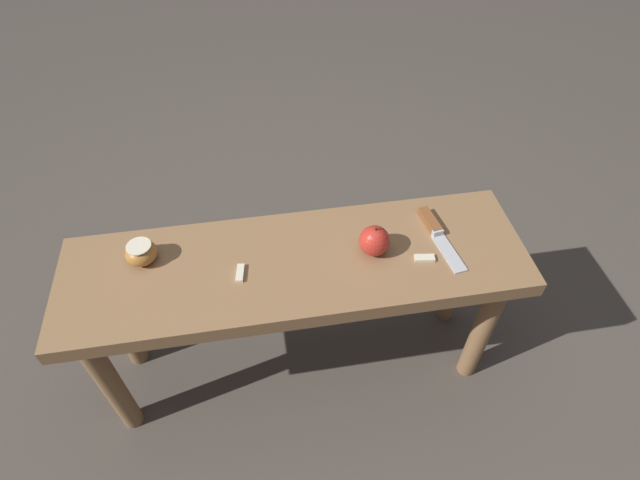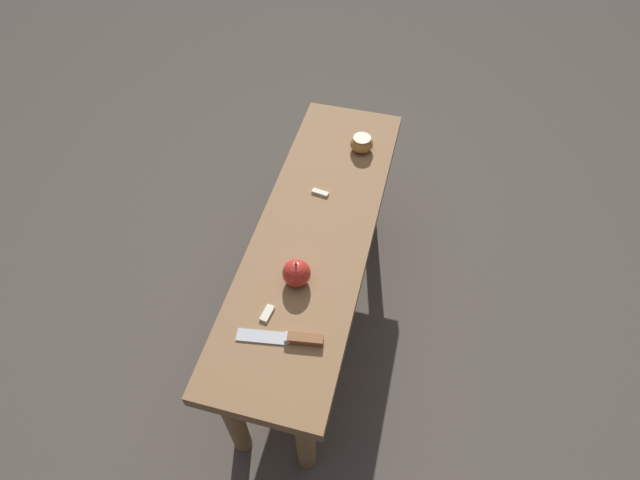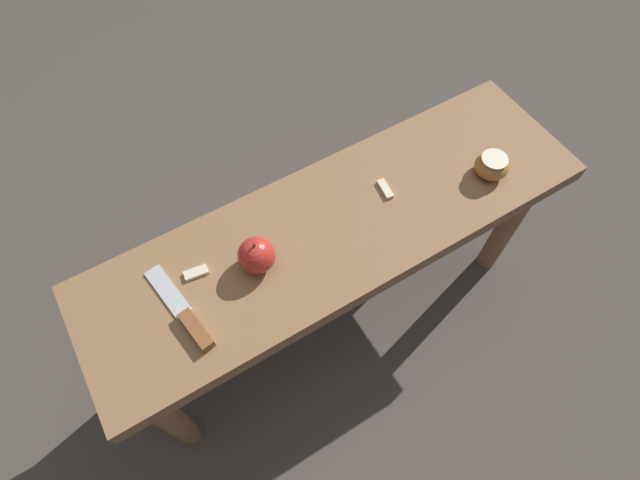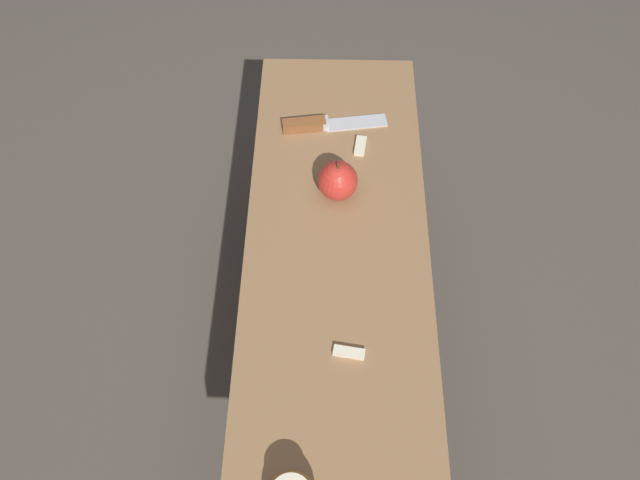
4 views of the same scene
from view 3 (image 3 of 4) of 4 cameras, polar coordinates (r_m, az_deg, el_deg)
The scene contains 7 objects.
ground_plane at distance 1.42m, azimuth 1.53°, elevation -8.18°, with size 8.00×8.00×0.00m, color #4C443D.
wooden_bench at distance 1.07m, azimuth 2.01°, elevation -0.31°, with size 1.07×0.31×0.47m.
knife at distance 0.93m, azimuth -14.88°, elevation -8.65°, with size 0.06×0.20×0.02m.
apple_whole at distance 0.93m, azimuth -7.15°, elevation -1.96°, with size 0.07×0.07×0.08m.
apple_cut at distance 1.11m, azimuth 19.04°, elevation 8.03°, with size 0.07×0.07×0.05m.
apple_slice_near_knife at distance 0.97m, azimuth -13.97°, elevation -3.64°, with size 0.05×0.03×0.01m.
apple_slice_center at distance 1.05m, azimuth 7.46°, elevation 5.81°, with size 0.02×0.05×0.01m.
Camera 3 is at (-0.31, -0.44, 1.31)m, focal length 28.00 mm.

